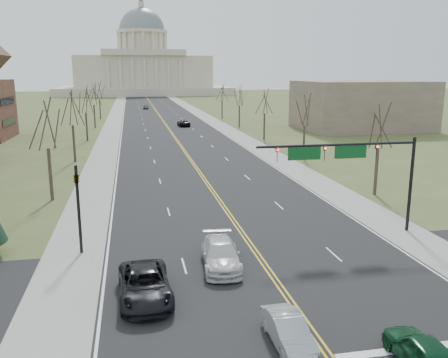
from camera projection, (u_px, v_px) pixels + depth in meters
name	position (u px, v px, depth m)	size (l,w,h in m)	color
ground	(322.00, 346.00, 21.00)	(600.00, 600.00, 0.00)	#425329
road	(161.00, 117.00, 126.27)	(20.00, 380.00, 0.01)	black
cross_road	(280.00, 287.00, 26.74)	(120.00, 14.00, 0.01)	black
sidewalk_left	(115.00, 118.00, 124.01)	(4.00, 380.00, 0.03)	gray
sidewalk_right	(205.00, 117.00, 128.52)	(4.00, 380.00, 0.03)	gray
center_line	(161.00, 117.00, 126.27)	(0.42, 380.00, 0.01)	gold
edge_line_left	(123.00, 118.00, 124.42)	(0.15, 380.00, 0.01)	silver
edge_line_right	(197.00, 117.00, 128.11)	(0.15, 380.00, 0.01)	silver
stop_bar	(437.00, 346.00, 20.97)	(9.50, 0.50, 0.01)	silver
capitol	(143.00, 68.00, 257.03)	(90.00, 60.00, 50.00)	beige
signal_mast	(350.00, 159.00, 34.04)	(12.12, 0.44, 7.20)	black
signal_left	(78.00, 200.00, 30.93)	(0.32, 0.36, 6.00)	black
tree_r_0	(379.00, 129.00, 45.43)	(3.74, 3.74, 8.50)	#352C1F
tree_l_0	(46.00, 127.00, 43.35)	(3.96, 3.96, 9.00)	#352C1F
tree_r_1	(305.00, 112.00, 64.57)	(3.74, 3.74, 8.50)	#352C1F
tree_l_1	(72.00, 110.00, 62.49)	(3.96, 3.96, 9.00)	#352C1F
tree_r_2	(265.00, 103.00, 83.71)	(3.74, 3.74, 8.50)	#352C1F
tree_l_2	(85.00, 101.00, 81.63)	(3.96, 3.96, 9.00)	#352C1F
tree_r_3	(239.00, 97.00, 102.85)	(3.74, 3.74, 8.50)	#352C1F
tree_l_3	(93.00, 96.00, 100.77)	(3.96, 3.96, 9.00)	#352C1F
tree_r_4	(222.00, 93.00, 121.99)	(3.74, 3.74, 8.50)	#352C1F
tree_l_4	(99.00, 92.00, 119.91)	(3.96, 3.96, 9.00)	#352C1F
bldg_right_mass	(361.00, 105.00, 100.14)	(25.00, 20.00, 10.00)	brown
car_nb_inner_lead	(423.00, 352.00, 19.22)	(1.74, 4.33, 1.48)	#0D3C1F
car_sb_inner_lead	(288.00, 331.00, 20.90)	(1.42, 4.08, 1.34)	#A2A4AA
car_sb_outer_lead	(145.00, 285.00, 25.14)	(2.69, 5.82, 1.62)	black
car_sb_inner_second	(221.00, 255.00, 29.32)	(2.24, 5.52, 1.60)	silver
car_far_nb	(184.00, 123.00, 105.69)	(2.41, 5.22, 1.45)	black
car_far_sb	(146.00, 107.00, 154.90)	(1.68, 4.18, 1.42)	#4A4D51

